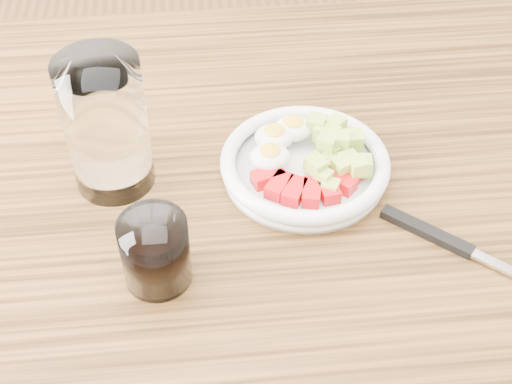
% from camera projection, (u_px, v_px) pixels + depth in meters
% --- Properties ---
extents(dining_table, '(1.50, 0.90, 0.77)m').
position_uv_depth(dining_table, '(265.00, 272.00, 0.88)').
color(dining_table, brown).
rests_on(dining_table, ground).
extents(bowl, '(0.20, 0.20, 0.05)m').
position_uv_depth(bowl, '(305.00, 162.00, 0.84)').
color(bowl, white).
rests_on(bowl, dining_table).
extents(fork, '(0.18, 0.16, 0.01)m').
position_uv_depth(fork, '(452.00, 244.00, 0.77)').
color(fork, black).
rests_on(fork, dining_table).
extents(water_glass, '(0.09, 0.09, 0.17)m').
position_uv_depth(water_glass, '(106.00, 125.00, 0.79)').
color(water_glass, white).
rests_on(water_glass, dining_table).
extents(coffee_glass, '(0.07, 0.07, 0.08)m').
position_uv_depth(coffee_glass, '(155.00, 252.00, 0.72)').
color(coffee_glass, white).
rests_on(coffee_glass, dining_table).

